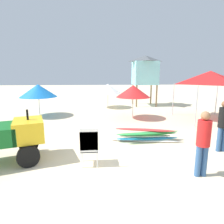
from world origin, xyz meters
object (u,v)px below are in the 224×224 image
Objects in this scene: beach_umbrella_left at (133,91)px; surfboard_pile at (146,135)px; beach_umbrella_mid at (108,89)px; beach_umbrella_far at (38,91)px; lifeguard_tower at (145,70)px; lifeguard_near_right at (223,123)px; popup_canopy at (210,78)px; stacked_plastic_chairs at (89,143)px; lifeguard_near_left at (203,140)px.

surfboard_pile is at bearing -92.84° from beach_umbrella_left.
beach_umbrella_mid is 0.92× the size of beach_umbrella_far.
surfboard_pile is at bearing -103.15° from lifeguard_tower.
lifeguard_near_right is 5.40m from beach_umbrella_left.
beach_umbrella_mid is (-5.25, 4.37, -0.88)m from popup_canopy.
beach_umbrella_far is at bearing 137.45° from surfboard_pile.
surfboard_pile is 1.29× the size of beach_umbrella_mid.
beach_umbrella_left is at bearing 112.03° from lifeguard_near_right.
beach_umbrella_far is (-5.29, 4.86, 1.31)m from surfboard_pile.
beach_umbrella_mid is 5.06m from beach_umbrella_far.
beach_umbrella_mid is (1.05, 9.39, 0.79)m from stacked_plastic_chairs.
lifeguard_tower is 8.19m from beach_umbrella_far.
beach_umbrella_left is 0.89× the size of beach_umbrella_far.
beach_umbrella_left is (-2.01, 4.97, 0.59)m from lifeguard_near_right.
popup_canopy is 5.72m from lifeguard_tower.
beach_umbrella_far is at bearing 128.89° from lifeguard_near_left.
lifeguard_tower is at bearing 83.45° from lifeguard_near_left.
beach_umbrella_mid is at bearing 108.06° from beach_umbrella_left.
lifeguard_near_left is 0.58× the size of popup_canopy.
beach_umbrella_left is at bearing -71.94° from beach_umbrella_mid.
beach_umbrella_left is (0.19, 3.85, 1.32)m from surfboard_pile.
popup_canopy reaches higher than beach_umbrella_mid.
popup_canopy is 6.89m from beach_umbrella_mid.
beach_umbrella_left reaches higher than beach_umbrella_mid.
popup_canopy reaches higher than lifeguard_near_right.
lifeguard_near_right is at bearing 44.29° from lifeguard_near_left.
beach_umbrella_left is (-4.04, 0.66, -0.76)m from popup_canopy.
lifeguard_near_right is 9.60m from beach_umbrella_far.
beach_umbrella_mid is (-1.02, 7.57, 1.20)m from surfboard_pile.
lifeguard_near_left is (0.71, -2.58, 0.71)m from surfboard_pile.
popup_canopy is at bearing 38.57° from stacked_plastic_chairs.
lifeguard_tower is (-0.23, 9.54, 1.85)m from lifeguard_near_right.
lifeguard_near_left is at bearing -121.40° from popup_canopy.
stacked_plastic_chairs is 2.89m from lifeguard_near_left.
popup_canopy is 9.70m from beach_umbrella_far.
surfboard_pile is 9.03m from lifeguard_tower.
beach_umbrella_far reaches higher than beach_umbrella_mid.
beach_umbrella_far is at bearing -153.84° from lifeguard_tower.
stacked_plastic_chairs is at bearing -64.22° from beach_umbrella_far.
surfboard_pile is at bearing -42.55° from beach_umbrella_far.
surfboard_pile is 0.66× the size of lifeguard_tower.
beach_umbrella_mid is at bearing 32.39° from beach_umbrella_far.
lifeguard_near_left is at bearing -15.24° from stacked_plastic_chairs.
beach_umbrella_mid is (-1.73, 10.15, 0.50)m from lifeguard_near_left.
surfboard_pile is 1.54× the size of lifeguard_near_right.
popup_canopy is at bearing -39.77° from beach_umbrella_mid.
popup_canopy is at bearing 64.82° from lifeguard_near_right.
popup_canopy is 4.16m from beach_umbrella_left.
stacked_plastic_chairs is 4.34m from lifeguard_near_right.
beach_umbrella_far is (-6.00, 7.44, 0.60)m from lifeguard_near_left.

